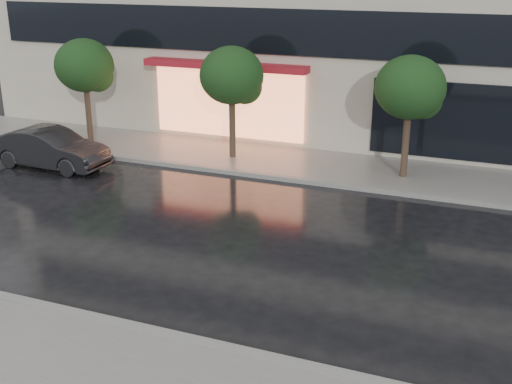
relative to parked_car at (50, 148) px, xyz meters
The scene contains 8 objects.
ground 10.88m from the parked_car, 39.36° to the right, with size 120.00×120.00×0.00m, color black.
sidewalk_far 9.06m from the parked_car, 21.85° to the left, with size 60.00×3.50×0.12m, color slate.
curb_near 11.53m from the parked_car, 43.21° to the right, with size 60.00×0.25×0.14m, color gray.
curb_far 8.57m from the parked_car, 10.90° to the left, with size 60.00×0.25×0.14m, color gray.
tree_far_west 3.90m from the parked_car, 99.84° to the left, with size 2.20×2.20×3.99m.
tree_mid_west 6.68m from the parked_car, 29.98° to the left, with size 2.20×2.20×3.99m.
tree_mid_east 12.09m from the parked_car, 15.36° to the left, with size 2.20×2.20×3.99m.
parked_car is the anchor object (origin of this frame).
Camera 1 is at (5.82, -10.00, 6.66)m, focal length 45.00 mm.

